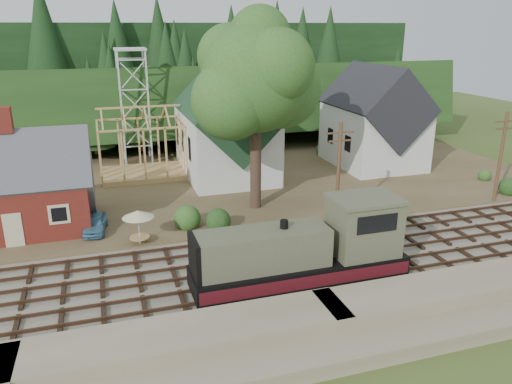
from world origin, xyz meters
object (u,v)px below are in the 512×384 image
object	(u,v)px
locomotive	(308,251)
patio_set	(138,216)
car_blue	(95,223)
car_red	(392,163)

from	to	relation	value
locomotive	patio_set	distance (m)	12.34
car_blue	patio_set	xyz separation A→B (m)	(2.90, -3.06, 1.40)
locomotive	patio_set	world-z (taller)	locomotive
car_red	locomotive	bearing A→B (deg)	134.19
locomotive	car_blue	bearing A→B (deg)	135.70
car_red	patio_set	bearing A→B (deg)	109.30
car_red	patio_set	xyz separation A→B (m)	(-27.06, -11.26, 1.44)
car_blue	patio_set	world-z (taller)	patio_set
locomotive	patio_set	xyz separation A→B (m)	(-8.94, 8.50, 0.13)
car_blue	car_red	distance (m)	31.06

